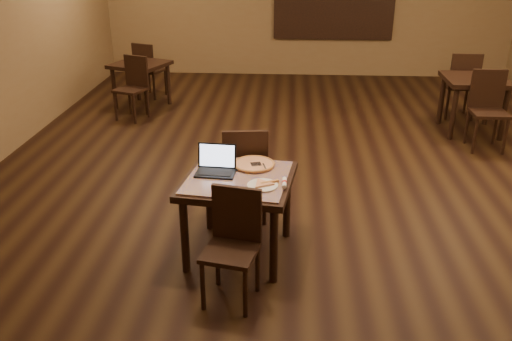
# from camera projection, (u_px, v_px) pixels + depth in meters

# --- Properties ---
(ground) EXTENTS (10.00, 10.00, 0.00)m
(ground) POSITION_uv_depth(u_px,v_px,m) (315.00, 173.00, 6.59)
(ground) COLOR black
(ground) RESTS_ON ground
(tiled_table) EXTENTS (1.03, 1.03, 0.76)m
(tiled_table) POSITION_uv_depth(u_px,v_px,m) (238.00, 187.00, 4.70)
(tiled_table) COLOR black
(tiled_table) RESTS_ON ground
(chair_main_near) EXTENTS (0.47, 0.47, 0.92)m
(chair_main_near) POSITION_uv_depth(u_px,v_px,m) (233.00, 239.00, 4.19)
(chair_main_near) COLOR black
(chair_main_near) RESTS_ON ground
(chair_main_far) EXTENTS (0.48, 0.48, 1.00)m
(chair_main_far) POSITION_uv_depth(u_px,v_px,m) (245.00, 169.00, 5.30)
(chair_main_far) COLOR black
(chair_main_far) RESTS_ON ground
(laptop) EXTENTS (0.36, 0.29, 0.23)m
(laptop) POSITION_uv_depth(u_px,v_px,m) (216.00, 165.00, 4.74)
(laptop) COLOR black
(laptop) RESTS_ON tiled_table
(plate) EXTENTS (0.26, 0.26, 0.01)m
(plate) POSITION_uv_depth(u_px,v_px,m) (263.00, 185.00, 4.48)
(plate) COLOR white
(plate) RESTS_ON tiled_table
(pizza_slice) EXTENTS (0.27, 0.27, 0.02)m
(pizza_slice) POSITION_uv_depth(u_px,v_px,m) (263.00, 184.00, 4.47)
(pizza_slice) COLOR #F6E9A4
(pizza_slice) RESTS_ON plate
(pizza_pan) EXTENTS (0.35, 0.35, 0.01)m
(pizza_pan) POSITION_uv_depth(u_px,v_px,m) (254.00, 166.00, 4.87)
(pizza_pan) COLOR silver
(pizza_pan) RESTS_ON tiled_table
(pizza_whole) EXTENTS (0.38, 0.38, 0.03)m
(pizza_whole) POSITION_uv_depth(u_px,v_px,m) (254.00, 164.00, 4.87)
(pizza_whole) COLOR #F6E9A4
(pizza_whole) RESTS_ON pizza_pan
(spatula) EXTENTS (0.14, 0.24, 0.01)m
(spatula) POSITION_uv_depth(u_px,v_px,m) (256.00, 164.00, 4.84)
(spatula) COLOR silver
(spatula) RESTS_ON pizza_whole
(napkin_roll) EXTENTS (0.04, 0.17, 0.04)m
(napkin_roll) POSITION_uv_depth(u_px,v_px,m) (284.00, 183.00, 4.50)
(napkin_roll) COLOR white
(napkin_roll) RESTS_ON tiled_table
(other_table_a) EXTENTS (0.86, 0.86, 0.80)m
(other_table_a) POSITION_uv_depth(u_px,v_px,m) (475.00, 87.00, 7.71)
(other_table_a) COLOR black
(other_table_a) RESTS_ON ground
(other_table_a_chair_near) EXTENTS (0.45, 0.45, 1.04)m
(other_table_a_chair_near) POSITION_uv_depth(u_px,v_px,m) (488.00, 105.00, 7.19)
(other_table_a_chair_near) COLOR black
(other_table_a_chair_near) RESTS_ON ground
(other_table_a_chair_far) EXTENTS (0.45, 0.45, 1.04)m
(other_table_a_chair_far) POSITION_uv_depth(u_px,v_px,m) (462.00, 82.00, 8.30)
(other_table_a_chair_far) COLOR black
(other_table_a_chair_far) RESTS_ON ground
(other_table_b) EXTENTS (1.03, 1.03, 0.74)m
(other_table_b) POSITION_uv_depth(u_px,v_px,m) (140.00, 70.00, 8.86)
(other_table_b) COLOR black
(other_table_b) RESTS_ON ground
(other_table_b_chair_near) EXTENTS (0.54, 0.54, 0.96)m
(other_table_b_chair_near) POSITION_uv_depth(u_px,v_px,m) (133.00, 84.00, 8.37)
(other_table_b_chair_near) COLOR black
(other_table_b_chair_near) RESTS_ON ground
(other_table_b_chair_far) EXTENTS (0.54, 0.54, 0.96)m
(other_table_b_chair_far) POSITION_uv_depth(u_px,v_px,m) (147.00, 67.00, 9.41)
(other_table_b_chair_far) COLOR black
(other_table_b_chair_far) RESTS_ON ground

